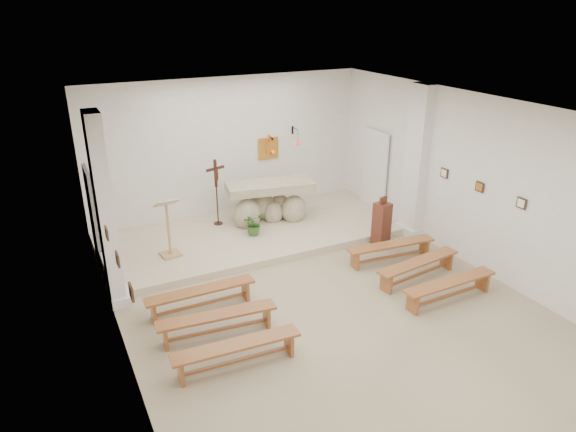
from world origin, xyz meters
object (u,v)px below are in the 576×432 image
bench_right_second (418,266)px  bench_left_third (237,349)px  lectern (169,228)px  bench_left_front (201,294)px  donation_pedestal (381,224)px  bench_left_second (217,319)px  bench_right_front (391,248)px  crucifix_stand (216,188)px  bench_right_third (450,286)px  altar (269,205)px

bench_right_second → bench_left_third: same height
bench_right_second → lectern: bearing=137.6°
bench_left_third → lectern: bearing=93.5°
lectern → bench_left_front: size_ratio=0.66×
donation_pedestal → bench_left_front: 4.49m
donation_pedestal → bench_left_second: bearing=-171.7°
bench_right_second → bench_right_front: bearing=82.7°
bench_left_third → crucifix_stand: bearing=77.1°
crucifix_stand → bench_right_third: bearing=-77.9°
altar → bench_right_third: (1.50, -4.61, -0.25)m
altar → bench_right_front: (1.50, -2.86, -0.25)m
lectern → bench_right_second: (4.16, -2.93, -0.48)m
crucifix_stand → bench_left_second: crucifix_stand is taller
altar → bench_right_front: bearing=-52.0°
crucifix_stand → bench_left_front: bearing=-130.9°
bench_right_third → bench_right_front: bearing=89.1°
bench_right_front → bench_right_third: bearing=-84.7°
bench_left_third → donation_pedestal: bearing=32.6°
lectern → bench_left_third: size_ratio=0.66×
lectern → bench_left_front: (0.00, -2.05, -0.48)m
altar → bench_right_front: altar is taller
altar → lectern: 2.78m
lectern → bench_right_third: 5.65m
bench_left_third → bench_right_third: same height
altar → donation_pedestal: size_ratio=1.85×
crucifix_stand → bench_right_second: 4.95m
crucifix_stand → bench_left_third: crucifix_stand is taller
bench_left_second → crucifix_stand: bearing=76.2°
bench_left_front → bench_right_second: same height
altar → bench_left_third: 5.32m
altar → bench_right_third: 4.85m
bench_right_front → bench_right_second: 0.87m
donation_pedestal → bench_right_second: donation_pedestal is taller
lectern → bench_right_front: 4.66m
crucifix_stand → bench_right_third: 5.69m
donation_pedestal → bench_right_second: (-0.27, -1.60, -0.21)m
bench_right_front → bench_right_third: (0.00, -1.75, 0.00)m
donation_pedestal → bench_left_second: donation_pedestal is taller
bench_left_front → bench_left_second: size_ratio=0.99×
bench_left_front → bench_right_front: 4.15m
donation_pedestal → bench_left_front: bearing=177.8°
bench_left_front → lectern: bearing=90.4°
bench_right_third → bench_right_second: bearing=89.1°
bench_left_third → bench_right_second: bearing=15.3°
bench_right_second → bench_right_third: bearing=-97.3°
altar → crucifix_stand: bearing=174.4°
lectern → bench_right_front: (4.16, -2.05, -0.48)m
donation_pedestal → bench_right_front: 0.80m
lectern → bench_left_second: bearing=-96.7°
lectern → altar: bearing=10.0°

